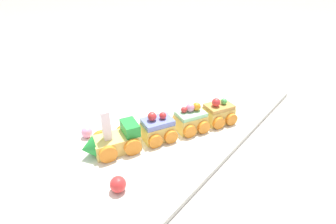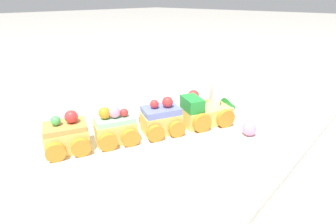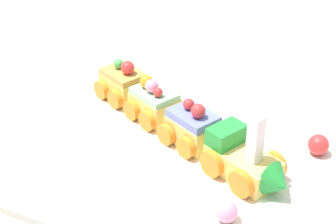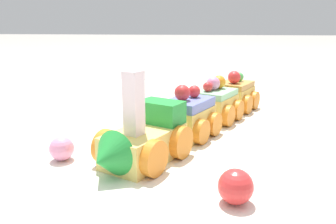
{
  "view_description": "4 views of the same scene",
  "coord_description": "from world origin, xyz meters",
  "px_view_note": "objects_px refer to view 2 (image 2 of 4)",
  "views": [
    {
      "loc": [
        0.41,
        0.37,
        0.37
      ],
      "look_at": [
        -0.05,
        0.0,
        0.04
      ],
      "focal_mm": 28.0,
      "sensor_mm": 36.0,
      "label": 1
    },
    {
      "loc": [
        -0.29,
        -0.28,
        0.25
      ],
      "look_at": [
        0.05,
        0.03,
        0.05
      ],
      "focal_mm": 28.0,
      "sensor_mm": 36.0,
      "label": 2
    },
    {
      "loc": [
        0.29,
        -0.58,
        0.48
      ],
      "look_at": [
        -0.01,
        0.03,
        0.05
      ],
      "focal_mm": 60.0,
      "sensor_mm": 36.0,
      "label": 3
    },
    {
      "loc": [
        0.45,
        0.06,
        0.16
      ],
      "look_at": [
        -0.01,
        0.0,
        0.03
      ],
      "focal_mm": 35.0,
      "sensor_mm": 36.0,
      "label": 4
    }
  ],
  "objects_px": {
    "cake_car_blueberry": "(161,120)",
    "gumball_pink": "(249,129)",
    "cake_train_locomotive": "(209,111)",
    "cake_car_caramel": "(67,137)",
    "gumball_red": "(193,96)",
    "cake_car_mint": "(115,128)"
  },
  "relations": [
    {
      "from": "cake_train_locomotive",
      "to": "gumball_pink",
      "type": "relative_size",
      "value": 4.94
    },
    {
      "from": "cake_car_caramel",
      "to": "cake_car_blueberry",
      "type": "bearing_deg",
      "value": -0.06
    },
    {
      "from": "cake_car_caramel",
      "to": "gumball_pink",
      "type": "distance_m",
      "value": 0.33
    },
    {
      "from": "cake_train_locomotive",
      "to": "gumball_pink",
      "type": "distance_m",
      "value": 0.09
    },
    {
      "from": "cake_car_mint",
      "to": "cake_car_blueberry",
      "type": "bearing_deg",
      "value": 0.2
    },
    {
      "from": "gumball_red",
      "to": "cake_car_blueberry",
      "type": "bearing_deg",
      "value": -162.99
    },
    {
      "from": "gumball_pink",
      "to": "gumball_red",
      "type": "xyz_separation_m",
      "value": [
        0.07,
        0.18,
        0.0
      ]
    },
    {
      "from": "cake_train_locomotive",
      "to": "cake_car_caramel",
      "type": "distance_m",
      "value": 0.28
    },
    {
      "from": "cake_car_blueberry",
      "to": "gumball_red",
      "type": "height_order",
      "value": "cake_car_blueberry"
    },
    {
      "from": "cake_car_blueberry",
      "to": "cake_car_caramel",
      "type": "bearing_deg",
      "value": 179.94
    },
    {
      "from": "cake_car_blueberry",
      "to": "gumball_pink",
      "type": "bearing_deg",
      "value": -27.68
    },
    {
      "from": "cake_train_locomotive",
      "to": "cake_car_blueberry",
      "type": "height_order",
      "value": "cake_train_locomotive"
    },
    {
      "from": "cake_car_blueberry",
      "to": "gumball_red",
      "type": "distance_m",
      "value": 0.18
    },
    {
      "from": "cake_car_caramel",
      "to": "cake_train_locomotive",
      "type": "bearing_deg",
      "value": -0.02
    },
    {
      "from": "cake_train_locomotive",
      "to": "gumball_red",
      "type": "bearing_deg",
      "value": 77.95
    },
    {
      "from": "gumball_pink",
      "to": "cake_car_mint",
      "type": "bearing_deg",
      "value": 137.15
    },
    {
      "from": "cake_car_blueberry",
      "to": "cake_car_caramel",
      "type": "height_order",
      "value": "cake_car_blueberry"
    },
    {
      "from": "gumball_pink",
      "to": "gumball_red",
      "type": "distance_m",
      "value": 0.2
    },
    {
      "from": "cake_train_locomotive",
      "to": "gumball_red",
      "type": "xyz_separation_m",
      "value": [
        0.07,
        0.1,
        -0.01
      ]
    },
    {
      "from": "cake_train_locomotive",
      "to": "gumball_red",
      "type": "relative_size",
      "value": 4.45
    },
    {
      "from": "gumball_red",
      "to": "cake_car_caramel",
      "type": "bearing_deg",
      "value": 176.45
    },
    {
      "from": "cake_car_blueberry",
      "to": "cake_train_locomotive",
      "type": "bearing_deg",
      "value": 0.03
    }
  ]
}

